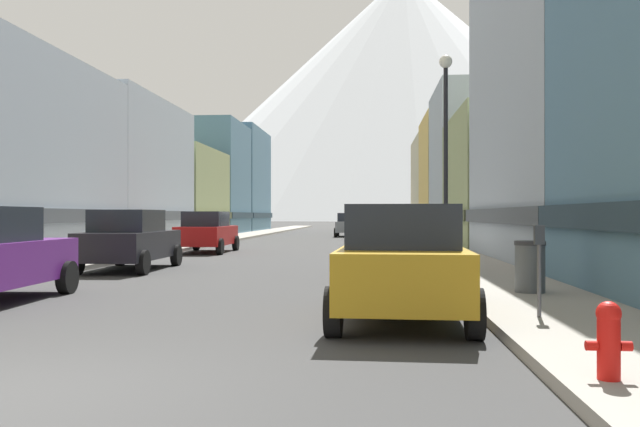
{
  "coord_description": "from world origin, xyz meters",
  "views": [
    {
      "loc": [
        3.33,
        -5.49,
        1.63
      ],
      "look_at": [
        0.17,
        34.3,
        1.72
      ],
      "focal_mm": 36.67,
      "sensor_mm": 36.0,
      "label": 1
    }
  ],
  "objects_px": {
    "car_right_1": "(390,243)",
    "car_right_0": "(402,262)",
    "car_driving_0": "(349,225)",
    "fire_hydrant_near": "(609,338)",
    "car_left_2": "(207,232)",
    "trash_bin_right": "(530,266)",
    "car_left_1": "(130,240)",
    "parking_meter_near": "(539,257)",
    "pedestrian_1": "(432,230)",
    "streetlamp_right": "(446,129)",
    "potted_plant_1": "(25,251)"
  },
  "relations": [
    {
      "from": "car_right_0",
      "to": "car_driving_0",
      "type": "height_order",
      "value": "same"
    },
    {
      "from": "car_left_2",
      "to": "parking_meter_near",
      "type": "bearing_deg",
      "value": -62.27
    },
    {
      "from": "car_right_0",
      "to": "car_right_1",
      "type": "bearing_deg",
      "value": 90.0
    },
    {
      "from": "car_left_1",
      "to": "car_driving_0",
      "type": "bearing_deg",
      "value": 80.0
    },
    {
      "from": "car_right_0",
      "to": "car_left_1",
      "type": "bearing_deg",
      "value": 131.66
    },
    {
      "from": "car_left_2",
      "to": "trash_bin_right",
      "type": "distance_m",
      "value": 18.17
    },
    {
      "from": "potted_plant_1",
      "to": "pedestrian_1",
      "type": "bearing_deg",
      "value": 45.25
    },
    {
      "from": "car_driving_0",
      "to": "car_right_1",
      "type": "bearing_deg",
      "value": -86.12
    },
    {
      "from": "trash_bin_right",
      "to": "car_left_1",
      "type": "bearing_deg",
      "value": 149.4
    },
    {
      "from": "potted_plant_1",
      "to": "streetlamp_right",
      "type": "bearing_deg",
      "value": -3.15
    },
    {
      "from": "car_right_0",
      "to": "parking_meter_near",
      "type": "xyz_separation_m",
      "value": [
        1.95,
        -0.55,
        0.11
      ]
    },
    {
      "from": "car_right_0",
      "to": "pedestrian_1",
      "type": "relative_size",
      "value": 2.82
    },
    {
      "from": "fire_hydrant_near",
      "to": "trash_bin_right",
      "type": "height_order",
      "value": "trash_bin_right"
    },
    {
      "from": "parking_meter_near",
      "to": "trash_bin_right",
      "type": "relative_size",
      "value": 1.36
    },
    {
      "from": "car_left_1",
      "to": "potted_plant_1",
      "type": "height_order",
      "value": "car_left_1"
    },
    {
      "from": "car_left_1",
      "to": "car_right_1",
      "type": "relative_size",
      "value": 1.0
    },
    {
      "from": "pedestrian_1",
      "to": "streetlamp_right",
      "type": "bearing_deg",
      "value": -93.67
    },
    {
      "from": "fire_hydrant_near",
      "to": "potted_plant_1",
      "type": "distance_m",
      "value": 17.78
    },
    {
      "from": "car_left_2",
      "to": "car_right_0",
      "type": "height_order",
      "value": "same"
    },
    {
      "from": "car_left_2",
      "to": "pedestrian_1",
      "type": "bearing_deg",
      "value": 23.01
    },
    {
      "from": "car_right_1",
      "to": "car_driving_0",
      "type": "height_order",
      "value": "same"
    },
    {
      "from": "car_driving_0",
      "to": "car_left_2",
      "type": "bearing_deg",
      "value": -104.06
    },
    {
      "from": "car_left_1",
      "to": "parking_meter_near",
      "type": "distance_m",
      "value": 13.18
    },
    {
      "from": "car_driving_0",
      "to": "streetlamp_right",
      "type": "height_order",
      "value": "streetlamp_right"
    },
    {
      "from": "car_right_0",
      "to": "streetlamp_right",
      "type": "xyz_separation_m",
      "value": [
        1.55,
        7.83,
        3.09
      ]
    },
    {
      "from": "car_left_2",
      "to": "car_driving_0",
      "type": "bearing_deg",
      "value": 75.94
    },
    {
      "from": "car_right_1",
      "to": "fire_hydrant_near",
      "type": "height_order",
      "value": "car_right_1"
    },
    {
      "from": "car_driving_0",
      "to": "car_left_1",
      "type": "bearing_deg",
      "value": -100.0
    },
    {
      "from": "fire_hydrant_near",
      "to": "streetlamp_right",
      "type": "relative_size",
      "value": 0.12
    },
    {
      "from": "car_right_1",
      "to": "car_left_1",
      "type": "bearing_deg",
      "value": 166.51
    },
    {
      "from": "car_left_2",
      "to": "pedestrian_1",
      "type": "height_order",
      "value": "car_left_2"
    },
    {
      "from": "car_right_0",
      "to": "trash_bin_right",
      "type": "relative_size",
      "value": 4.55
    },
    {
      "from": "car_right_0",
      "to": "trash_bin_right",
      "type": "distance_m",
      "value": 3.61
    },
    {
      "from": "trash_bin_right",
      "to": "potted_plant_1",
      "type": "height_order",
      "value": "trash_bin_right"
    },
    {
      "from": "trash_bin_right",
      "to": "car_right_1",
      "type": "bearing_deg",
      "value": 121.41
    },
    {
      "from": "car_driving_0",
      "to": "trash_bin_right",
      "type": "bearing_deg",
      "value": -82.61
    },
    {
      "from": "trash_bin_right",
      "to": "pedestrian_1",
      "type": "distance_m",
      "value": 19.34
    },
    {
      "from": "car_driving_0",
      "to": "fire_hydrant_near",
      "type": "relative_size",
      "value": 6.25
    },
    {
      "from": "car_left_2",
      "to": "trash_bin_right",
      "type": "height_order",
      "value": "car_left_2"
    },
    {
      "from": "car_right_1",
      "to": "trash_bin_right",
      "type": "height_order",
      "value": "car_right_1"
    },
    {
      "from": "car_left_2",
      "to": "car_right_1",
      "type": "xyz_separation_m",
      "value": [
        7.6,
        -10.9,
        0.0
      ]
    },
    {
      "from": "car_left_1",
      "to": "pedestrian_1",
      "type": "relative_size",
      "value": 2.81
    },
    {
      "from": "fire_hydrant_near",
      "to": "car_left_1",
      "type": "bearing_deg",
      "value": 126.01
    },
    {
      "from": "car_right_0",
      "to": "fire_hydrant_near",
      "type": "height_order",
      "value": "car_right_0"
    },
    {
      "from": "pedestrian_1",
      "to": "streetlamp_right",
      "type": "xyz_separation_m",
      "value": [
        -0.9,
        -14.05,
        3.11
      ]
    },
    {
      "from": "pedestrian_1",
      "to": "streetlamp_right",
      "type": "relative_size",
      "value": 0.27
    },
    {
      "from": "car_right_1",
      "to": "car_right_0",
      "type": "bearing_deg",
      "value": -90.0
    },
    {
      "from": "parking_meter_near",
      "to": "car_driving_0",
      "type": "bearing_deg",
      "value": 95.97
    },
    {
      "from": "car_right_0",
      "to": "potted_plant_1",
      "type": "xyz_separation_m",
      "value": [
        -10.8,
        8.51,
        -0.35
      ]
    },
    {
      "from": "parking_meter_near",
      "to": "car_left_2",
      "type": "bearing_deg",
      "value": 117.73
    }
  ]
}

